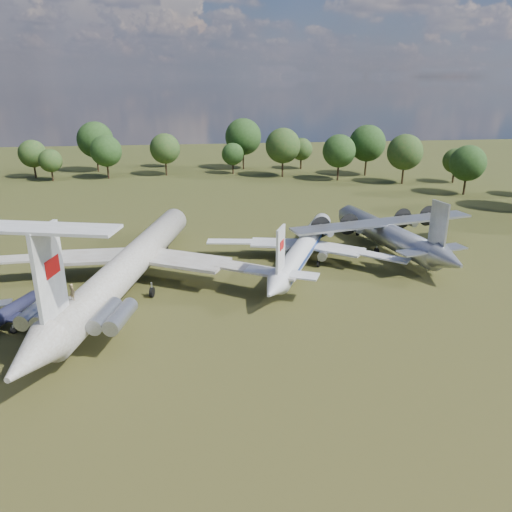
{
  "coord_description": "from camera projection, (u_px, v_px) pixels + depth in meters",
  "views": [
    {
      "loc": [
        5.22,
        -61.93,
        26.29
      ],
      "look_at": [
        12.67,
        -3.24,
        5.0
      ],
      "focal_mm": 35.0,
      "sensor_mm": 36.0,
      "label": 1
    }
  ],
  "objects": [
    {
      "name": "small_prop_west",
      "position": [
        3.0,
        320.0,
        54.58
      ],
      "size": [
        17.78,
        20.14,
        2.45
      ],
      "primitive_type": null,
      "rotation": [
        0.0,
        0.0,
        -0.4
      ],
      "color": "black",
      "rests_on": "ground"
    },
    {
      "name": "ground",
      "position": [
        158.0,
        287.0,
        66.1
      ],
      "size": [
        300.0,
        300.0,
        0.0
      ],
      "primitive_type": "plane",
      "color": "#213712",
      "rests_on": "ground"
    },
    {
      "name": "an12_transport",
      "position": [
        386.0,
        237.0,
        79.32
      ],
      "size": [
        38.38,
        41.18,
        4.62
      ],
      "primitive_type": null,
      "rotation": [
        0.0,
        0.0,
        0.22
      ],
      "color": "#A0A3A8",
      "rests_on": "ground"
    },
    {
      "name": "tu104_jet",
      "position": [
        304.0,
        250.0,
        73.99
      ],
      "size": [
        44.36,
        49.29,
        4.03
      ],
      "primitive_type": null,
      "rotation": [
        0.0,
        0.0,
        -0.43
      ],
      "color": "silver",
      "rests_on": "ground"
    },
    {
      "name": "person_on_il62",
      "position": [
        72.0,
        292.0,
        48.83
      ],
      "size": [
        0.75,
        0.69,
        1.72
      ],
      "primitive_type": "imported",
      "rotation": [
        0.0,
        0.0,
        2.56
      ],
      "color": "olive",
      "rests_on": "il62_airliner"
    },
    {
      "name": "il62_airliner",
      "position": [
        132.0,
        269.0,
        64.7
      ],
      "size": [
        56.45,
        66.02,
        5.6
      ],
      "primitive_type": null,
      "rotation": [
        0.0,
        0.0,
        -0.25
      ],
      "color": "beige",
      "rests_on": "ground"
    }
  ]
}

